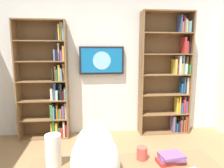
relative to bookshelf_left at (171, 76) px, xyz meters
The scene contains 8 objects.
wall_back 1.25m from the bookshelf_left, ahead, with size 4.52×0.06×2.70m, color silver.
bookshelf_left is the anchor object (origin of this frame).
bookshelf_right 2.21m from the bookshelf_left, ahead, with size 0.85×0.28×2.05m.
wall_mounted_tv 1.31m from the bookshelf_left, ahead, with size 0.80×0.07×0.50m.
cat 2.89m from the bookshelf_left, 59.56° to the left, with size 0.31×0.59×0.37m.
paper_towel_roll 2.86m from the bookshelf_left, 52.06° to the left, with size 0.11×0.11×0.23m, color white.
coffee_mug 2.50m from the bookshelf_left, 63.60° to the left, with size 0.08×0.08×0.10m, color #D84C3F.
desk_book_stack 2.49m from the bookshelf_left, 68.47° to the left, with size 0.21×0.15×0.07m.
Camera 1 is at (0.27, 1.56, 1.53)m, focal length 32.69 mm.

